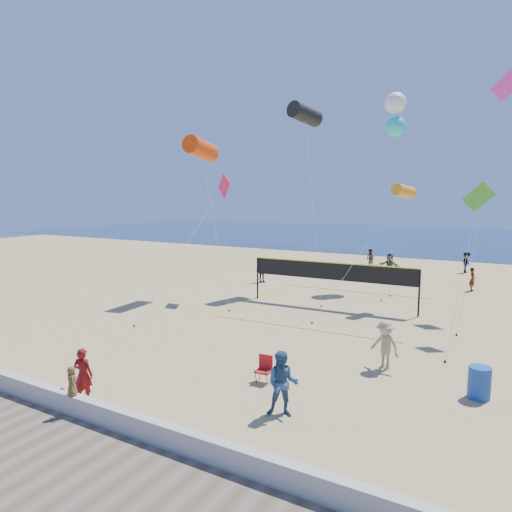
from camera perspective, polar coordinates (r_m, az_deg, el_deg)
The scene contains 24 objects.
ground at distance 15.37m, azimuth -5.98°, elevation -16.91°, with size 120.00×120.00×0.00m, color tan.
ocean at distance 74.06m, azimuth 23.22°, elevation 1.97°, with size 140.00×50.00×0.03m, color #111F51.
seawall at distance 13.17m, azimuth -14.11°, elevation -20.03°, with size 32.00×0.30×0.60m, color #BBBBB6.
boardwalk at distance 12.15m, azimuth -21.23°, elevation -24.40°, with size 32.00×3.60×0.03m, color brown.
woman at distance 15.52m, azimuth -20.80°, elevation -13.71°, with size 0.62×0.41×1.71m, color maroon.
toddler at distance 14.65m, azimuth -22.03°, elevation -14.28°, with size 0.43×0.28×0.87m, color brown.
bystander_a at distance 13.67m, azimuth 3.35°, elevation -15.67°, with size 0.94×0.73×1.93m, color #305079.
bystander_b at distance 17.67m, azimuth 15.81°, elevation -10.66°, with size 1.19×0.68×1.84m, color tan.
far_person_0 at distance 33.73m, azimuth 0.71°, elevation -1.86°, with size 1.01×0.42×1.73m, color gray.
far_person_1 at distance 37.00m, azimuth 16.33°, elevation -1.19°, with size 1.77×0.57×1.91m, color gray.
far_person_2 at distance 33.93m, azimuth 25.43°, elevation -2.66°, with size 0.58×0.38×1.58m, color gray.
far_person_3 at distance 41.76m, azimuth 14.13°, elevation -0.31°, with size 0.82×0.64×1.69m, color gray.
far_person_4 at distance 41.78m, azimuth 24.82°, elevation -0.74°, with size 1.12×0.64×1.74m, color gray.
camp_chair at distance 16.06m, azimuth 1.07°, elevation -13.74°, with size 0.54×0.66×1.04m.
trash_barrel at distance 16.48m, azimuth 26.13°, elevation -14.01°, with size 0.68×0.68×1.02m, color #174098.
volleyball_net at distance 26.42m, azimuth 9.44°, elevation -2.50°, with size 10.07×9.92×2.62m.
kite_0 at distance 29.13m, azimuth -6.90°, elevation 13.16°, with size 4.45×4.06×9.99m.
kite_1 at distance 31.53m, azimuth 6.14°, elevation 17.21°, with size 3.94×5.72×12.42m.
kite_2 at distance 27.08m, azimuth 18.00°, elevation 7.68°, with size 3.62×6.81×7.06m.
kite_3 at distance 27.85m, azimuth -4.52°, elevation 7.96°, with size 1.45×8.11×7.79m.
kite_4 at distance 22.33m, azimuth 25.86°, elevation 5.58°, with size 1.38×4.54×6.99m.
kite_5 at distance 28.99m, azimuth 28.57°, elevation 16.77°, with size 1.99×7.08×13.11m.
kite_6 at distance 34.33m, azimuth 17.03°, elevation 17.82°, with size 1.80×6.43×13.41m.
kite_7 at distance 33.78m, azimuth 17.08°, elevation 15.19°, with size 1.63×4.40×11.74m.
Camera 1 is at (8.23, -11.33, 6.33)m, focal length 32.00 mm.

